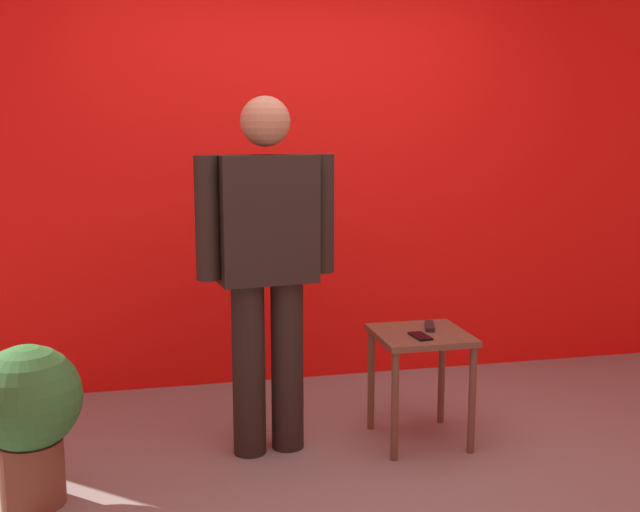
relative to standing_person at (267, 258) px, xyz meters
The scene contains 7 objects.
ground_plane 1.17m from the standing_person, 62.60° to the right, with size 12.00×12.00×0.00m, color gray.
back_wall_red 1.32m from the standing_person, 74.06° to the left, with size 5.21×0.12×3.27m, color red.
standing_person is the anchor object (origin of this frame).
side_table 0.91m from the standing_person, ahead, with size 0.45×0.45×0.56m.
cell_phone 0.83m from the standing_person, 10.72° to the right, with size 0.07×0.14×0.01m, color black.
tv_remote 0.91m from the standing_person, ahead, with size 0.04×0.17×0.02m, color black.
potted_plant 1.22m from the standing_person, 162.84° to the right, with size 0.44×0.44×0.69m.
Camera 1 is at (-0.82, -2.83, 1.55)m, focal length 41.89 mm.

